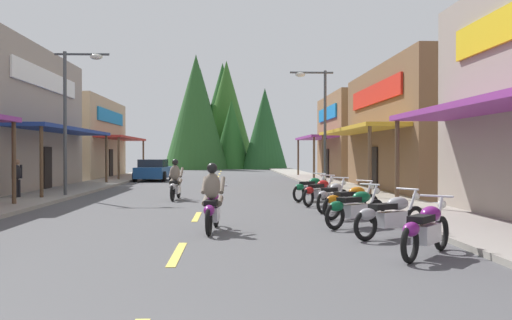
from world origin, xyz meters
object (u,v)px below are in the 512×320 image
(motorcycle_parked_right_4, at_px, (333,195))
(rider_cruising_lead, at_px, (212,203))
(motorcycle_parked_right_3, at_px, (351,201))
(motorcycle_parked_right_5, at_px, (320,191))
(motorcycle_parked_right_0, at_px, (426,229))
(motorcycle_parked_right_6, at_px, (311,188))
(rider_cruising_trailing, at_px, (175,183))
(streetlamp_right, at_px, (318,111))
(parked_car_curbside, at_px, (154,170))
(motorcycle_parked_right_1, at_px, (390,215))
(motorcycle_parked_right_2, at_px, (355,207))
(streetlamp_left, at_px, (74,102))
(pedestrian_by_shop, at_px, (17,177))

(motorcycle_parked_right_4, height_order, rider_cruising_lead, rider_cruising_lead)
(rider_cruising_lead, bearing_deg, motorcycle_parked_right_3, -52.00)
(motorcycle_parked_right_5, distance_m, rider_cruising_lead, 7.24)
(motorcycle_parked_right_0, xyz_separation_m, motorcycle_parked_right_4, (-0.21, 7.67, 0.00))
(motorcycle_parked_right_6, xyz_separation_m, rider_cruising_trailing, (-5.13, 0.79, 0.17))
(streetlamp_right, bearing_deg, motorcycle_parked_right_4, -96.58)
(rider_cruising_trailing, distance_m, parked_car_curbside, 15.60)
(streetlamp_right, bearing_deg, motorcycle_parked_right_1, -93.62)
(rider_cruising_lead, bearing_deg, motorcycle_parked_right_2, -75.75)
(streetlamp_right, xyz_separation_m, rider_cruising_lead, (-4.79, -15.02, -3.23))
(streetlamp_left, relative_size, pedestrian_by_shop, 3.75)
(rider_cruising_lead, xyz_separation_m, parked_car_curbside, (-4.60, 24.22, 0.03))
(rider_cruising_trailing, bearing_deg, rider_cruising_lead, -165.73)
(streetlamp_right, relative_size, pedestrian_by_shop, 3.78)
(streetlamp_right, bearing_deg, rider_cruising_lead, -107.70)
(motorcycle_parked_right_6, bearing_deg, rider_cruising_lead, -156.44)
(streetlamp_right, distance_m, rider_cruising_trailing, 9.49)
(motorcycle_parked_right_4, bearing_deg, motorcycle_parked_right_2, -146.23)
(motorcycle_parked_right_4, xyz_separation_m, rider_cruising_trailing, (-5.26, 4.56, 0.17))
(motorcycle_parked_right_0, height_order, motorcycle_parked_right_6, same)
(motorcycle_parked_right_2, relative_size, motorcycle_parked_right_4, 0.99)
(streetlamp_right, height_order, motorcycle_parked_right_4, streetlamp_right)
(motorcycle_parked_right_0, xyz_separation_m, rider_cruising_trailing, (-5.47, 12.23, 0.17))
(motorcycle_parked_right_0, relative_size, motorcycle_parked_right_3, 0.93)
(rider_cruising_lead, height_order, parked_car_curbside, rider_cruising_lead)
(motorcycle_parked_right_4, height_order, motorcycle_parked_right_6, same)
(streetlamp_left, xyz_separation_m, motorcycle_parked_right_3, (9.58, -7.55, -3.37))
(streetlamp_right, relative_size, rider_cruising_lead, 2.76)
(pedestrian_by_shop, bearing_deg, parked_car_curbside, 94.87)
(motorcycle_parked_right_1, bearing_deg, motorcycle_parked_right_2, 69.62)
(streetlamp_left, relative_size, motorcycle_parked_right_5, 3.44)
(motorcycle_parked_right_1, relative_size, motorcycle_parked_right_5, 1.10)
(streetlamp_right, xyz_separation_m, motorcycle_parked_right_0, (-1.02, -18.35, -3.39))
(pedestrian_by_shop, bearing_deg, motorcycle_parked_right_5, 3.42)
(motorcycle_parked_right_2, bearing_deg, streetlamp_right, 48.00)
(motorcycle_parked_right_4, bearing_deg, motorcycle_parked_right_5, 38.34)
(motorcycle_parked_right_2, height_order, motorcycle_parked_right_5, same)
(streetlamp_right, relative_size, rider_cruising_trailing, 2.76)
(motorcycle_parked_right_6, height_order, rider_cruising_lead, rider_cruising_lead)
(motorcycle_parked_right_0, relative_size, motorcycle_parked_right_1, 0.91)
(rider_cruising_lead, bearing_deg, pedestrian_by_shop, 45.38)
(streetlamp_left, height_order, motorcycle_parked_right_6, streetlamp_left)
(motorcycle_parked_right_5, height_order, parked_car_curbside, parked_car_curbside)
(streetlamp_left, xyz_separation_m, motorcycle_parked_right_2, (9.28, -9.42, -3.37))
(parked_car_curbside, bearing_deg, streetlamp_right, -131.30)
(parked_car_curbside, bearing_deg, rider_cruising_trailing, -166.18)
(motorcycle_parked_right_1, height_order, rider_cruising_trailing, rider_cruising_trailing)
(motorcycle_parked_right_2, height_order, motorcycle_parked_right_3, same)
(streetlamp_left, xyz_separation_m, motorcycle_parked_right_5, (9.33, -3.67, -3.37))
(motorcycle_parked_right_1, distance_m, motorcycle_parked_right_2, 1.80)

